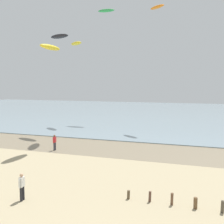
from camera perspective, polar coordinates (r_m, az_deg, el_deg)
name	(u,v)px	position (r m, az deg, el deg)	size (l,w,h in m)	color
wet_sand_strip	(153,152)	(28.48, 8.86, -8.48)	(120.00, 7.46, 0.01)	#84755B
sea	(178,113)	(66.49, 14.19, -0.24)	(160.00, 70.00, 0.10)	#7F939E
person_nearest_camera	(55,142)	(29.14, -12.33, -6.36)	(0.23, 0.57, 1.71)	#383842
person_far_down_beach	(22,186)	(17.56, -18.94, -14.93)	(0.24, 0.57, 1.71)	#232328
kite_aloft_0	(50,47)	(29.80, -13.24, 13.49)	(3.46, 1.11, 0.55)	yellow
kite_aloft_1	(157,7)	(44.24, 9.76, 21.51)	(2.88, 0.92, 0.46)	orange
kite_aloft_2	(106,11)	(52.56, -1.26, 21.11)	(3.19, 1.02, 0.51)	green
kite_aloft_5	(59,36)	(40.03, -11.33, 15.79)	(3.49, 1.12, 0.56)	black
kite_aloft_7	(76,43)	(47.07, -7.76, 14.51)	(3.31, 1.06, 0.53)	yellow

